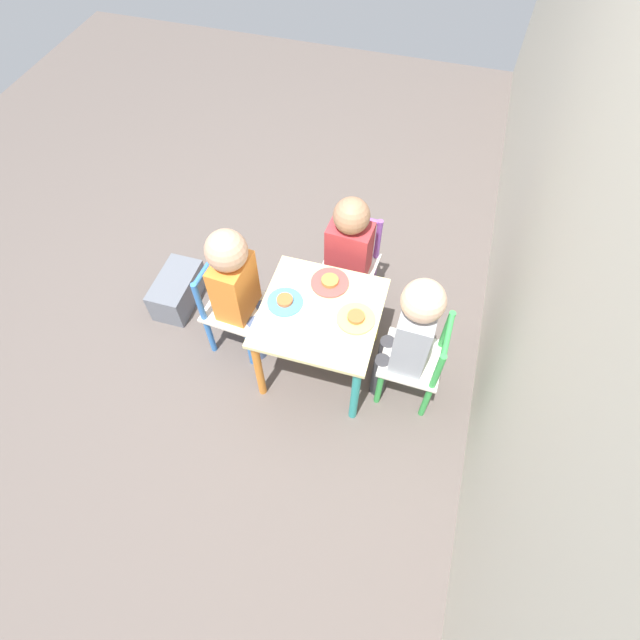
% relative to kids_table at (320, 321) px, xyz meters
% --- Properties ---
extents(ground_plane, '(6.00, 6.00, 0.00)m').
position_rel_kids_table_xyz_m(ground_plane, '(0.00, 0.00, -0.37)').
color(ground_plane, '#5B514C').
extents(house_wall, '(6.00, 0.06, 2.60)m').
position_rel_kids_table_xyz_m(house_wall, '(0.00, 0.77, 0.93)').
color(house_wall, beige).
rests_on(house_wall, ground_plane).
extents(kids_table, '(0.50, 0.50, 0.45)m').
position_rel_kids_table_xyz_m(kids_table, '(0.00, 0.00, 0.00)').
color(kids_table, beige).
rests_on(kids_table, ground_plane).
extents(chair_purple, '(0.28, 0.28, 0.52)m').
position_rel_kids_table_xyz_m(chair_purple, '(-0.44, 0.03, -0.11)').
color(chair_purple, silver).
rests_on(chair_purple, ground_plane).
extents(chair_green, '(0.27, 0.27, 0.52)m').
position_rel_kids_table_xyz_m(chair_green, '(0.01, 0.44, -0.11)').
color(chair_green, silver).
rests_on(chair_green, ground_plane).
extents(chair_blue, '(0.28, 0.28, 0.52)m').
position_rel_kids_table_xyz_m(chair_blue, '(-0.03, -0.44, -0.11)').
color(chair_blue, silver).
rests_on(chair_blue, ground_plane).
extents(child_left, '(0.22, 0.21, 0.71)m').
position_rel_kids_table_xyz_m(child_left, '(-0.38, 0.03, 0.06)').
color(child_left, '#38383D').
rests_on(child_left, ground_plane).
extents(child_back, '(0.20, 0.22, 0.77)m').
position_rel_kids_table_xyz_m(child_back, '(0.01, 0.38, 0.09)').
color(child_back, '#38383D').
rests_on(child_back, ground_plane).
extents(child_front, '(0.21, 0.23, 0.75)m').
position_rel_kids_table_xyz_m(child_front, '(-0.03, -0.38, 0.09)').
color(child_front, '#4C608E').
rests_on(child_front, ground_plane).
extents(plate_left, '(0.17, 0.17, 0.03)m').
position_rel_kids_table_xyz_m(plate_left, '(-0.15, 0.00, 0.09)').
color(plate_left, '#E54C47').
rests_on(plate_left, kids_table).
extents(plate_back, '(0.16, 0.16, 0.03)m').
position_rel_kids_table_xyz_m(plate_back, '(0.00, 0.15, 0.09)').
color(plate_back, '#EADB66').
rests_on(plate_back, kids_table).
extents(plate_front, '(0.15, 0.15, 0.03)m').
position_rel_kids_table_xyz_m(plate_front, '(-0.00, -0.15, 0.09)').
color(plate_front, '#4C9EE0').
rests_on(plate_front, kids_table).
extents(storage_bin, '(0.32, 0.18, 0.18)m').
position_rel_kids_table_xyz_m(storage_bin, '(-0.17, -0.83, -0.28)').
color(storage_bin, slate).
rests_on(storage_bin, ground_plane).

